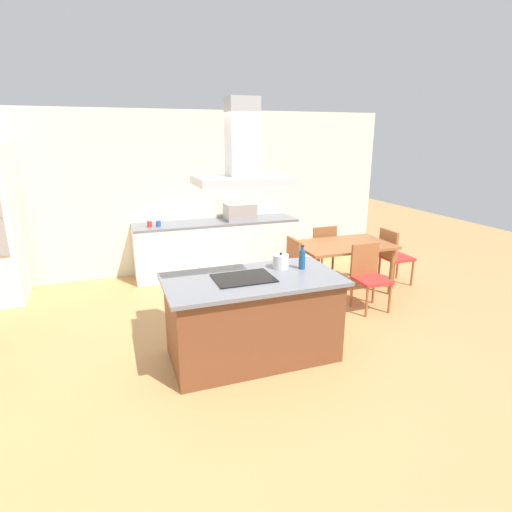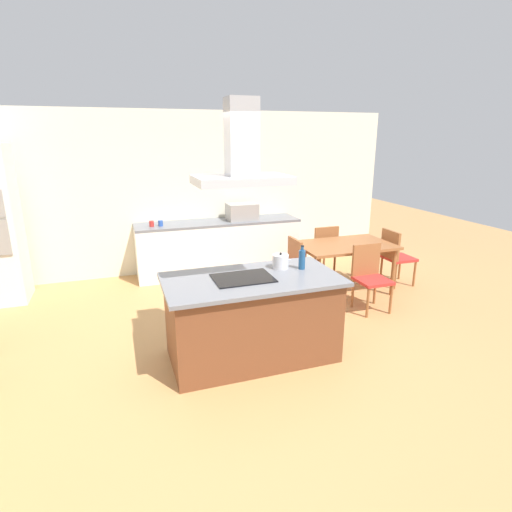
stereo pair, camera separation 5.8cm
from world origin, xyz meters
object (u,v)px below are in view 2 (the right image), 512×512
chair_at_right_end (395,254)px  range_hood (242,157)px  chair_facing_back_wall (323,248)px  coffee_mug_red (152,224)px  chair_facing_island (370,273)px  olive_oil_bottle (302,259)px  countertop_microwave (242,212)px  cooktop (243,278)px  dining_table (345,249)px  chair_at_left_end (288,266)px  coffee_mug_blue (161,223)px  tea_kettle (281,261)px

chair_at_right_end → range_hood: (-2.93, -1.36, 1.59)m
chair_at_right_end → chair_facing_back_wall: (-0.92, 0.67, 0.00)m
coffee_mug_red → chair_facing_back_wall: bearing=-16.9°
chair_facing_island → chair_at_right_end: (0.92, 0.67, 0.00)m
olive_oil_bottle → countertop_microwave: countertop_microwave is taller
cooktop → dining_table: cooktop is taller
coffee_mug_red → chair_at_left_end: 2.31m
chair_at_left_end → coffee_mug_blue: bearing=137.5°
countertop_microwave → coffee_mug_red: bearing=-178.2°
tea_kettle → chair_at_right_end: 2.75m
coffee_mug_blue → chair_at_right_end: (3.43, -1.46, -0.44)m
tea_kettle → countertop_microwave: (0.39, 2.69, 0.06)m
tea_kettle → coffee_mug_blue: bearing=110.6°
chair_at_left_end → coffee_mug_red: bearing=139.7°
range_hood → chair_at_left_end: bearing=51.2°
coffee_mug_blue → chair_at_right_end: 3.75m
tea_kettle → dining_table: 1.95m
chair_facing_island → coffee_mug_blue: bearing=139.8°
cooktop → chair_at_left_end: size_ratio=0.67×
olive_oil_bottle → coffee_mug_red: bearing=116.0°
countertop_microwave → chair_facing_island: size_ratio=0.56×
countertop_microwave → coffee_mug_red: countertop_microwave is taller
countertop_microwave → tea_kettle: bearing=-98.3°
dining_table → range_hood: size_ratio=1.56×
cooktop → tea_kettle: (0.49, 0.19, 0.07)m
cooktop → dining_table: 2.44m
coffee_mug_blue → range_hood: bearing=-80.0°
coffee_mug_red → chair_facing_island: 3.43m
olive_oil_bottle → coffee_mug_red: size_ratio=2.94×
coffee_mug_blue → range_hood: 3.09m
chair_at_right_end → coffee_mug_blue: bearing=156.9°
chair_at_left_end → olive_oil_bottle: bearing=-107.3°
olive_oil_bottle → chair_facing_back_wall: size_ratio=0.30×
olive_oil_bottle → dining_table: (1.31, 1.27, -0.35)m
countertop_microwave → chair_facing_back_wall: countertop_microwave is taller
cooktop → coffee_mug_red: coffee_mug_red is taller
cooktop → chair_at_left_end: bearing=51.2°
countertop_microwave → chair_facing_island: bearing=-62.7°
olive_oil_bottle → countertop_microwave: (0.19, 2.79, 0.03)m
cooktop → coffee_mug_blue: bearing=100.0°
cooktop → chair_at_right_end: size_ratio=0.67×
coffee_mug_red → dining_table: size_ratio=0.06×
countertop_microwave → dining_table: 1.93m
tea_kettle → dining_table: tea_kettle is taller
dining_table → chair_facing_island: bearing=-90.0°
tea_kettle → chair_facing_island: (1.52, 0.51, -0.47)m
countertop_microwave → coffee_mug_blue: 1.39m
cooktop → chair_facing_island: size_ratio=0.67×
cooktop → chair_facing_back_wall: 2.88m
chair_facing_back_wall → countertop_microwave: bearing=142.9°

